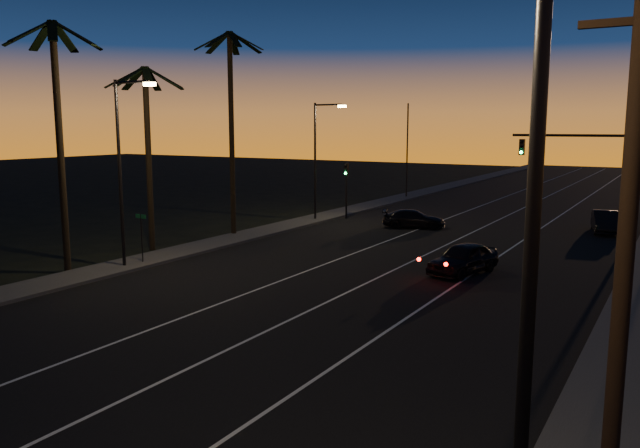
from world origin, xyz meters
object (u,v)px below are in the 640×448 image
Objects in this scene: signal_mast at (590,161)px; cross_car at (414,219)px; right_car at (605,222)px; utility_pole at (627,226)px; lead_car at (463,258)px.

signal_mast reaches higher than cross_car.
signal_mast is 5.23m from right_car.
utility_pole is 33.72m from right_car.
signal_mast is at bearing 74.18° from lead_car.
utility_pole is at bearing -81.53° from signal_mast.
utility_pole is 2.20× the size of cross_car.
utility_pole is 19.66m from lead_car.
right_car is at bearing 96.36° from utility_pole.
utility_pole reaches higher than lead_car.
utility_pole is 2.23× the size of right_car.
cross_car is (-11.46, -4.55, -0.09)m from right_car.
cross_car is at bearing -158.35° from right_car.
utility_pole is 32.75m from cross_car.
utility_pole is at bearing -83.64° from right_car.
utility_pole is 2.02× the size of lead_car.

